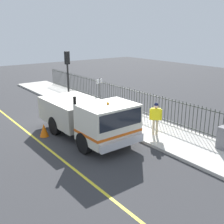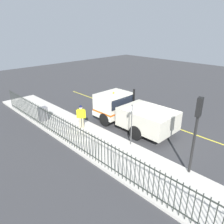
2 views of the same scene
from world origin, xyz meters
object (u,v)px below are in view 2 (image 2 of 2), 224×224
at_px(traffic_cone, 162,122).
at_px(street_sign, 132,120).
at_px(work_truck, 129,111).
at_px(traffic_light_near, 197,121).
at_px(utility_cabinet, 43,114).
at_px(worker_standing, 81,114).

xyz_separation_m(traffic_cone, street_sign, (3.65, 0.25, 1.35)).
relative_size(work_truck, traffic_light_near, 1.60).
height_order(traffic_light_near, utility_cabinet, traffic_light_near).
xyz_separation_m(traffic_light_near, traffic_cone, (-3.58, -3.91, -2.48)).
distance_m(worker_standing, traffic_cone, 5.72).
bearing_deg(work_truck, traffic_light_near, -109.29).
bearing_deg(street_sign, work_truck, -135.39).
distance_m(work_truck, traffic_cone, 2.54).
relative_size(work_truck, worker_standing, 3.58).
distance_m(traffic_light_near, street_sign, 3.83).
height_order(worker_standing, traffic_light_near, traffic_light_near).
xyz_separation_m(utility_cabinet, street_sign, (-2.03, 6.78, 1.03)).
xyz_separation_m(work_truck, traffic_cone, (-1.70, 1.68, -0.87)).
relative_size(worker_standing, street_sign, 0.67).
bearing_deg(utility_cabinet, worker_standing, 112.10).
distance_m(utility_cabinet, street_sign, 7.15).
distance_m(work_truck, traffic_light_near, 6.11).
distance_m(worker_standing, utility_cabinet, 3.31).
relative_size(traffic_cone, street_sign, 0.27).
height_order(work_truck, worker_standing, work_truck).
relative_size(traffic_light_near, street_sign, 1.51).
bearing_deg(traffic_cone, work_truck, -44.62).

